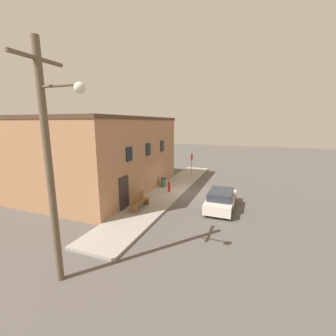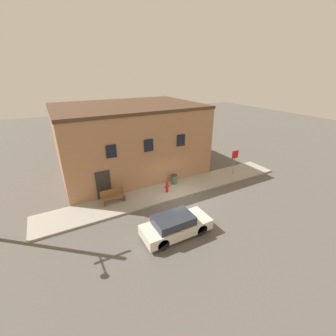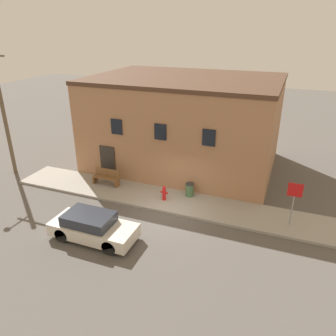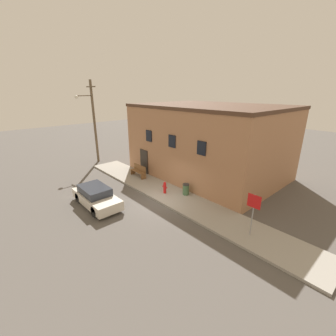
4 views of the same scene
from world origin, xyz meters
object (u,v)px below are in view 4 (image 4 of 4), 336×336
at_px(fire_hydrant, 165,187).
at_px(bench, 139,171).
at_px(parked_car, 96,197).
at_px(stop_sign, 253,207).
at_px(trash_bin, 186,189).
at_px(utility_pole, 93,119).

distance_m(fire_hydrant, bench, 3.96).
bearing_deg(parked_car, stop_sign, 26.98).
xyz_separation_m(bench, trash_bin, (5.07, 0.41, -0.08)).
distance_m(stop_sign, utility_pole, 17.30).
distance_m(fire_hydrant, trash_bin, 1.48).
height_order(fire_hydrant, trash_bin, fire_hydrant).
relative_size(bench, utility_pole, 0.20).
bearing_deg(stop_sign, bench, 176.84).
xyz_separation_m(trash_bin, parked_car, (-2.90, -5.18, 0.08)).
bearing_deg(stop_sign, parked_car, -153.02).
height_order(fire_hydrant, bench, bench).
bearing_deg(parked_car, bench, 114.44).
height_order(fire_hydrant, parked_car, parked_car).
xyz_separation_m(fire_hydrant, trash_bin, (1.15, 0.94, -0.03)).
bearing_deg(utility_pole, trash_bin, 4.58).
distance_m(trash_bin, utility_pole, 12.38).
xyz_separation_m(stop_sign, utility_pole, (-17.10, 0.04, 2.62)).
bearing_deg(fire_hydrant, parked_car, -112.42).
bearing_deg(stop_sign, trash_bin, 169.60).
bearing_deg(trash_bin, bench, -175.41).
distance_m(stop_sign, bench, 10.49).
bearing_deg(stop_sign, utility_pole, 179.87).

